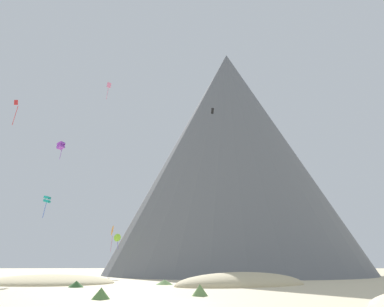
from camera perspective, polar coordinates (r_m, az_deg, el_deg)
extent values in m
plane|color=beige|center=(27.15, -3.34, -23.79)|extent=(400.00, 400.00, 0.00)
ellipsoid|color=beige|center=(58.45, -22.84, -19.37)|extent=(21.72, 19.46, 2.47)
ellipsoid|color=#CCBA8E|center=(49.62, 8.30, -20.99)|extent=(22.04, 17.48, 3.41)
cone|color=#668C4C|center=(50.99, -4.79, -20.65)|extent=(2.80, 2.80, 0.66)
cone|color=#386633|center=(47.22, -18.95, -19.96)|extent=(1.97, 1.97, 0.77)
cone|color=#568442|center=(31.16, -15.14, -21.65)|extent=(2.01, 2.01, 0.91)
cone|color=#668C4C|center=(33.22, 1.17, -21.87)|extent=(2.07, 2.07, 1.01)
cone|color=#668C4C|center=(49.76, -19.08, -19.92)|extent=(2.40, 2.40, 0.56)
cone|color=slate|center=(102.95, 6.21, -0.01)|extent=(84.84, 84.84, 68.65)
cone|color=slate|center=(97.56, 8.97, -11.28)|extent=(36.72, 36.72, 27.55)
cube|color=red|center=(63.20, -27.51, 7.63)|extent=(0.81, 0.51, 1.10)
cylinder|color=red|center=(62.21, -27.62, 5.71)|extent=(0.28, 0.48, 3.55)
cone|color=#8CD133|center=(75.51, -12.57, -13.57)|extent=(1.62, 0.61, 1.61)
cylinder|color=#5138B2|center=(75.37, -12.48, -14.79)|extent=(0.25, 0.14, 1.60)
cube|color=pink|center=(74.37, -13.86, 11.08)|extent=(0.87, 0.60, 1.14)
cylinder|color=pink|center=(73.53, -14.12, 9.77)|extent=(0.37, 0.28, 2.73)
cube|color=black|center=(81.70, 3.30, 7.13)|extent=(0.79, 0.14, 1.60)
cube|color=purple|center=(79.28, -21.27, 1.03)|extent=(1.74, 1.68, 0.94)
cube|color=purple|center=(79.49, -21.21, 1.50)|extent=(1.74, 1.68, 0.94)
cylinder|color=purple|center=(78.75, -21.25, -0.04)|extent=(0.28, 0.26, 2.53)
cube|color=teal|center=(66.56, -23.27, -7.32)|extent=(1.03, 0.97, 0.60)
cube|color=teal|center=(66.66, -23.20, -6.79)|extent=(1.03, 0.97, 0.60)
cylinder|color=blue|center=(66.41, -23.61, -8.66)|extent=(0.36, 0.19, 2.77)
cube|color=#D1339E|center=(85.67, 1.50, -3.74)|extent=(0.53, 1.15, 1.55)
cylinder|color=#8CD133|center=(85.06, 1.47, -5.46)|extent=(0.10, 0.51, 3.82)
cone|color=orange|center=(89.04, -13.28, -12.43)|extent=(1.45, 2.46, 2.46)
cylinder|color=#E5668C|center=(88.83, -13.49, -14.47)|extent=(0.20, 0.43, 3.91)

